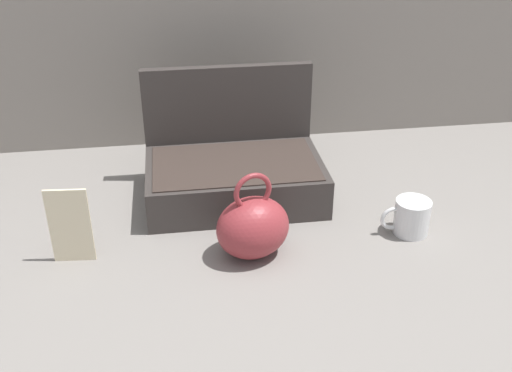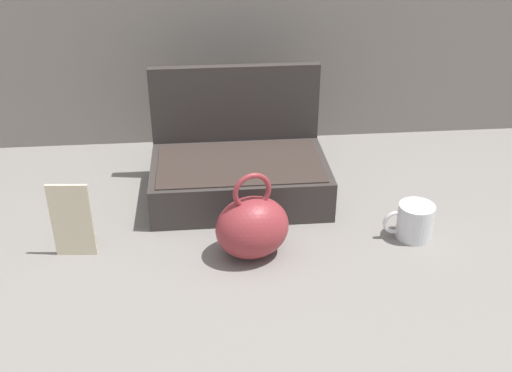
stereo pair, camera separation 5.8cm
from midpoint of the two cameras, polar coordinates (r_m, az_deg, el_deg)
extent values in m
plane|color=slate|center=(1.35, 2.02, -5.26)|extent=(6.00, 6.00, 0.00)
cube|color=#332D2B|center=(1.49, -0.41, 0.40)|extent=(0.43, 0.26, 0.10)
cube|color=#332823|center=(1.46, -0.42, 2.15)|extent=(0.39, 0.23, 0.00)
cube|color=#332D2B|center=(1.57, -0.87, 6.01)|extent=(0.43, 0.02, 0.30)
ellipsoid|color=maroon|center=(1.28, 0.96, -3.92)|extent=(0.19, 0.16, 0.13)
torus|color=maroon|center=(1.23, 0.99, -0.53)|extent=(0.08, 0.03, 0.08)
cylinder|color=silver|center=(1.40, 15.79, -3.21)|extent=(0.08, 0.08, 0.08)
torus|color=silver|center=(1.39, 14.08, -3.32)|extent=(0.06, 0.01, 0.06)
cube|color=beige|center=(1.32, -15.62, -3.15)|extent=(0.09, 0.01, 0.17)
camera|label=1|loc=(0.03, -88.67, 0.74)|focal=42.82mm
camera|label=2|loc=(0.03, 91.33, -0.74)|focal=42.82mm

